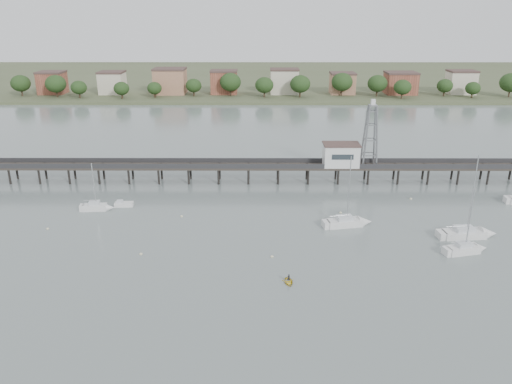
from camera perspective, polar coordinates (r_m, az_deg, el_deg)
ground_plane at (r=64.71m, az=-5.03°, el=-16.39°), size 500.00×500.00×0.00m
pier at (r=117.11m, az=-2.57°, el=2.95°), size 150.00×5.00×5.50m
pier_building at (r=117.76m, az=9.68°, el=4.24°), size 8.40×5.40×5.30m
lattice_tower at (r=117.90m, az=12.94°, el=6.26°), size 3.20×3.20×15.50m
sailboat_d at (r=97.75m, az=23.56°, el=-4.38°), size 10.19×3.84×16.28m
sailboat_c at (r=95.96m, az=10.89°, el=-3.42°), size 9.10×4.22×14.43m
sailboat_b at (r=106.13m, az=-17.51°, el=-1.66°), size 6.30×2.29×10.41m
sailboat_f at (r=91.39m, az=23.13°, el=-6.01°), size 7.61×3.81×12.18m
white_tender at (r=106.82m, az=-14.91°, el=-1.37°), size 3.85×1.77×1.47m
yellow_dinghy at (r=75.91m, az=3.74°, el=-10.31°), size 1.85×0.74×2.52m
dinghy_occupant at (r=75.91m, az=3.74°, el=-10.31°), size 0.85×1.28×0.29m
mooring_buoys at (r=93.81m, az=1.89°, el=-3.97°), size 80.56×27.36×0.39m
far_shore at (r=293.74m, az=-0.86°, el=12.86°), size 500.00×170.00×10.40m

